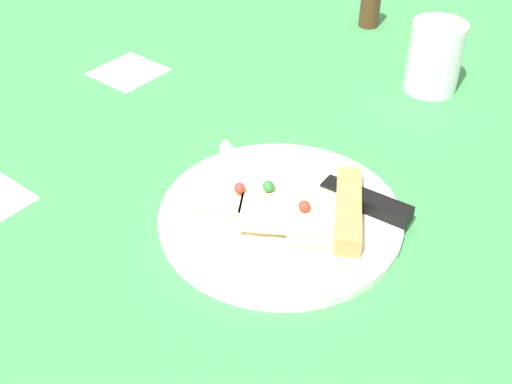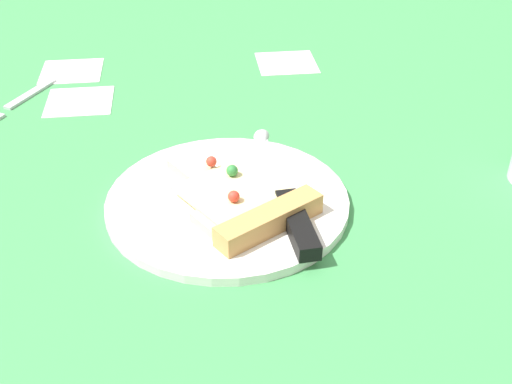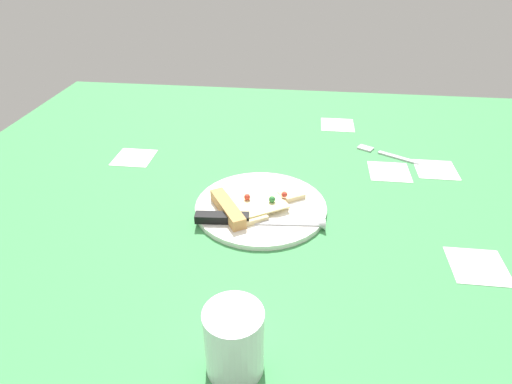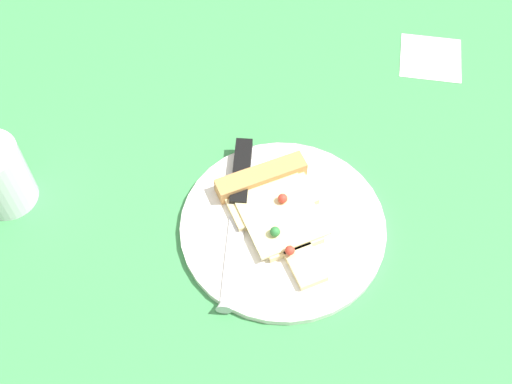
# 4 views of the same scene
# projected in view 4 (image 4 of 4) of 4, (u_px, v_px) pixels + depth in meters

# --- Properties ---
(ground_plane) EXTENTS (1.55, 1.55, 0.03)m
(ground_plane) POSITION_uv_depth(u_px,v_px,m) (237.00, 252.00, 0.85)
(ground_plane) COLOR #3D8C4C
(ground_plane) RESTS_ON ground
(plate) EXTENTS (0.26, 0.26, 0.01)m
(plate) POSITION_uv_depth(u_px,v_px,m) (283.00, 227.00, 0.84)
(plate) COLOR white
(plate) RESTS_ON ground_plane
(pizza_slice) EXTENTS (0.19, 0.16, 0.03)m
(pizza_slice) POSITION_uv_depth(u_px,v_px,m) (275.00, 205.00, 0.84)
(pizza_slice) COLOR beige
(pizza_slice) RESTS_ON plate
(knife) EXTENTS (0.24, 0.04, 0.02)m
(knife) POSITION_uv_depth(u_px,v_px,m) (238.00, 203.00, 0.85)
(knife) COLOR silver
(knife) RESTS_ON plate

